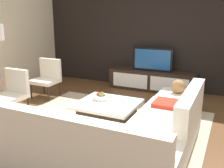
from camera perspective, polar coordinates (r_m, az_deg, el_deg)
ground_plane at (r=4.51m, az=-0.39°, el=-9.26°), size 14.00×14.00×0.00m
feature_wall_back at (r=6.65m, az=9.92°, el=11.00°), size 6.40×0.12×2.80m
area_rug at (r=4.55m, az=-1.54°, el=-8.98°), size 3.37×2.75×0.01m
media_console at (r=6.55m, az=8.74°, el=0.77°), size 2.15×0.48×0.50m
television at (r=6.44m, az=8.94°, el=5.41°), size 1.00×0.06×0.58m
sectional_couch at (r=3.48m, az=1.21°, el=-11.80°), size 2.42×2.39×0.84m
coffee_table at (r=4.55m, az=-0.99°, el=-6.26°), size 1.04×0.94×0.38m
accent_chair_near at (r=5.18m, az=-21.11°, el=-1.31°), size 0.53×0.54×0.87m
ottoman at (r=5.18m, az=14.20°, el=-4.03°), size 0.70×0.70×0.40m
fruit_bowl at (r=4.64m, az=-2.44°, el=-2.85°), size 0.28×0.28×0.14m
accent_chair_far at (r=6.14m, az=-14.07°, el=1.82°), size 0.57×0.51×0.87m
decorative_ball at (r=5.09m, az=14.44°, el=-0.50°), size 0.26×0.26×0.26m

